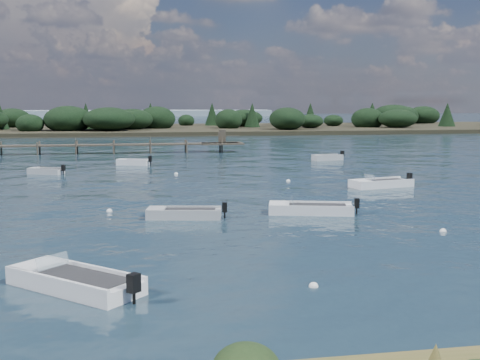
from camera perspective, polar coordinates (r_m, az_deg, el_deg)
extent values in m
plane|color=#142530|center=(84.81, -5.56, 3.31)|extent=(400.00, 400.00, 0.00)
cube|color=white|center=(20.69, -15.39, -9.67)|extent=(4.70, 4.57, 0.73)
cube|color=white|center=(21.93, -18.60, -7.66)|extent=(1.93, 1.95, 0.15)
cube|color=#252528|center=(20.32, -14.70, -8.96)|extent=(3.34, 3.27, 0.12)
cube|color=white|center=(20.06, -17.21, -9.01)|extent=(3.57, 3.38, 0.15)
cube|color=white|center=(21.10, -13.74, -8.07)|extent=(3.57, 3.38, 0.15)
cube|color=black|center=(18.71, -10.05, -9.59)|extent=(0.46, 0.46, 0.57)
cylinder|color=black|center=(18.86, -10.01, -11.04)|extent=(0.15, 0.15, 0.57)
cube|color=silver|center=(21.29, -17.34, -7.37)|extent=(0.99, 1.04, 0.44)
cube|color=white|center=(58.83, -10.11, 1.50)|extent=(3.23, 2.07, 0.70)
cube|color=white|center=(59.16, -11.17, 1.91)|extent=(1.02, 1.25, 0.14)
cube|color=#252528|center=(58.73, -9.90, 1.82)|extent=(2.24, 1.55, 0.12)
cube|color=white|center=(58.28, -10.29, 1.85)|extent=(2.89, 1.05, 0.14)
cube|color=white|center=(59.30, -9.96, 1.95)|extent=(2.89, 1.05, 0.14)
cube|color=black|center=(58.27, -8.52, 2.00)|extent=(0.37, 0.41, 0.55)
cylinder|color=black|center=(58.31, -8.51, 1.53)|extent=(0.13, 0.13, 0.55)
cube|color=white|center=(44.26, 13.23, -0.52)|extent=(4.76, 2.62, 0.70)
cube|color=white|center=(43.24, 11.40, -0.11)|extent=(1.38, 1.73, 0.14)
cube|color=#252528|center=(44.43, 13.62, -0.08)|extent=(3.28, 1.98, 0.12)
cube|color=white|center=(43.58, 13.85, -0.12)|extent=(4.42, 1.08, 0.14)
cube|color=white|center=(44.85, 12.66, 0.12)|extent=(4.42, 1.08, 0.14)
cube|color=black|center=(45.67, 15.77, 0.30)|extent=(0.35, 0.39, 0.55)
cylinder|color=black|center=(45.73, 15.75, -0.29)|extent=(0.12, 0.12, 0.55)
cube|color=silver|center=(43.61, 12.20, 0.25)|extent=(0.42, 1.23, 0.42)
cube|color=#A2A6A9|center=(31.86, -5.31, -3.44)|extent=(4.07, 2.16, 0.64)
cube|color=#A2A6A9|center=(31.97, -7.95, -2.76)|extent=(1.16, 1.47, 0.13)
cube|color=#252528|center=(31.77, -4.77, -2.91)|extent=(2.80, 1.64, 0.11)
cube|color=#A2A6A9|center=(31.12, -5.45, -3.00)|extent=(3.82, 0.82, 0.13)
cube|color=#A2A6A9|center=(32.46, -5.20, -2.56)|extent=(3.82, 0.82, 0.13)
cube|color=black|center=(31.62, -1.47, -2.59)|extent=(0.31, 0.36, 0.51)
cylinder|color=black|center=(31.71, -1.46, -3.38)|extent=(0.11, 0.11, 0.51)
cube|color=#A2A6A9|center=(53.38, -17.92, 0.64)|extent=(3.14, 2.27, 0.64)
cube|color=#A2A6A9|center=(53.93, -18.93, 1.06)|extent=(1.07, 1.26, 0.13)
cube|color=#252528|center=(53.23, -17.72, 0.95)|extent=(2.19, 1.67, 0.11)
cube|color=#A2A6A9|center=(52.89, -18.24, 0.97)|extent=(2.70, 1.29, 0.13)
cube|color=#A2A6A9|center=(53.79, -17.63, 1.10)|extent=(2.70, 1.29, 0.13)
cube|color=black|center=(52.47, -16.40, 1.12)|extent=(0.36, 0.39, 0.50)
cylinder|color=black|center=(52.52, -16.39, 0.64)|extent=(0.12, 0.12, 0.50)
cube|color=#A2A6A9|center=(63.32, 8.28, 1.96)|extent=(3.32, 1.86, 0.73)
cube|color=#A2A6A9|center=(62.69, 7.34, 2.31)|extent=(0.97, 1.26, 0.15)
cube|color=#252528|center=(63.41, 8.48, 2.28)|extent=(2.29, 1.41, 0.13)
cube|color=#A2A6A9|center=(62.79, 8.54, 2.30)|extent=(3.09, 0.76, 0.15)
cube|color=#A2A6A9|center=(63.76, 8.03, 2.39)|extent=(3.09, 0.76, 0.15)
cube|color=black|center=(64.18, 9.68, 2.50)|extent=(0.36, 0.41, 0.57)
cylinder|color=black|center=(64.23, 9.67, 2.05)|extent=(0.12, 0.12, 0.57)
cube|color=white|center=(33.27, 6.72, -2.99)|extent=(4.85, 2.82, 0.67)
cube|color=white|center=(33.18, 3.74, -2.30)|extent=(1.45, 1.77, 0.13)
cube|color=#252528|center=(33.23, 7.36, -2.46)|extent=(3.35, 2.12, 0.11)
cube|color=white|center=(32.41, 6.78, -2.57)|extent=(4.44, 1.28, 0.13)
cube|color=white|center=(33.99, 6.69, -2.10)|extent=(4.44, 1.28, 0.13)
cube|color=black|center=(33.36, 11.01, -2.17)|extent=(0.34, 0.38, 0.52)
cylinder|color=black|center=(33.44, 10.99, -2.94)|extent=(0.12, 0.12, 0.52)
cube|color=silver|center=(33.14, 5.00, -1.92)|extent=(0.46, 1.23, 0.40)
sphere|color=white|center=(20.39, 6.99, -10.02)|extent=(0.32, 0.32, 0.32)
sphere|color=white|center=(30.03, 18.70, -4.66)|extent=(0.32, 0.32, 0.32)
sphere|color=white|center=(34.41, -12.28, -2.92)|extent=(0.32, 0.32, 0.32)
sphere|color=white|center=(51.03, -6.08, 0.56)|extent=(0.32, 0.32, 0.32)
sphere|color=white|center=(46.34, 4.60, -0.12)|extent=(0.32, 0.32, 0.32)
cube|color=#453E32|center=(73.28, -1.71, 3.48)|extent=(5.00, 3.20, 0.18)
cube|color=#453E32|center=(73.22, -1.71, 4.18)|extent=(0.80, 0.80, 1.60)
cylinder|color=#453E32|center=(74.96, -21.68, 2.58)|extent=(0.20, 0.20, 2.20)
cylinder|color=#453E32|center=(72.53, -18.65, 2.57)|extent=(0.20, 0.20, 2.20)
cylinder|color=#453E32|center=(74.22, -18.45, 2.68)|extent=(0.20, 0.20, 2.20)
cylinder|color=#453E32|center=(72.01, -15.29, 2.67)|extent=(0.20, 0.20, 2.20)
cylinder|color=#453E32|center=(73.71, -15.17, 2.78)|extent=(0.20, 0.20, 2.20)
cylinder|color=#453E32|center=(71.75, -11.89, 2.75)|extent=(0.20, 0.20, 2.20)
cylinder|color=#453E32|center=(73.45, -11.85, 2.86)|extent=(0.20, 0.20, 2.20)
cylinder|color=#453E32|center=(71.73, -8.48, 2.83)|extent=(0.20, 0.20, 2.20)
cylinder|color=#453E32|center=(73.44, -8.52, 2.94)|extent=(0.20, 0.20, 2.20)
cylinder|color=#453E32|center=(71.97, -5.08, 2.90)|extent=(0.20, 0.20, 2.20)
cylinder|color=#453E32|center=(73.67, -5.20, 3.00)|extent=(0.20, 0.20, 2.20)
cylinder|color=#453E32|center=(72.46, -1.71, 2.96)|extent=(0.20, 0.20, 2.20)
cylinder|color=#453E32|center=(74.15, -1.90, 3.06)|extent=(0.20, 0.20, 2.20)
cube|color=black|center=(128.42, 4.24, 4.73)|extent=(190.00, 40.00, 1.60)
ellipsoid|color=black|center=(128.32, 4.25, 5.98)|extent=(180.50, 36.00, 4.40)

